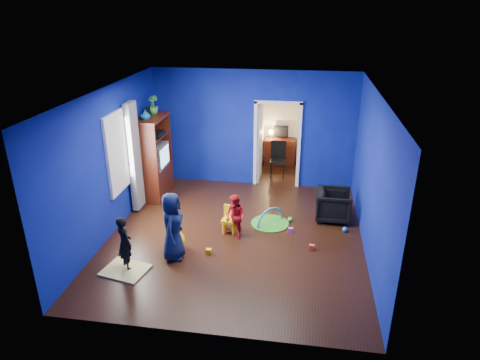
# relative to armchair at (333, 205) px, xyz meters

# --- Properties ---
(floor) EXTENTS (5.00, 5.50, 0.01)m
(floor) POSITION_rel_armchair_xyz_m (-1.96, -1.06, -0.33)
(floor) COLOR black
(floor) RESTS_ON ground
(ceiling) EXTENTS (5.00, 5.50, 0.01)m
(ceiling) POSITION_rel_armchair_xyz_m (-1.96, -1.06, 2.57)
(ceiling) COLOR white
(ceiling) RESTS_ON wall_back
(wall_back) EXTENTS (5.00, 0.02, 2.90)m
(wall_back) POSITION_rel_armchair_xyz_m (-1.96, 1.69, 1.12)
(wall_back) COLOR navy
(wall_back) RESTS_ON floor
(wall_front) EXTENTS (5.00, 0.02, 2.90)m
(wall_front) POSITION_rel_armchair_xyz_m (-1.96, -3.81, 1.12)
(wall_front) COLOR navy
(wall_front) RESTS_ON floor
(wall_left) EXTENTS (0.02, 5.50, 2.90)m
(wall_left) POSITION_rel_armchair_xyz_m (-4.46, -1.06, 1.12)
(wall_left) COLOR navy
(wall_left) RESTS_ON floor
(wall_right) EXTENTS (0.02, 5.50, 2.90)m
(wall_right) POSITION_rel_armchair_xyz_m (0.54, -1.06, 1.12)
(wall_right) COLOR navy
(wall_right) RESTS_ON floor
(alcove) EXTENTS (1.00, 1.75, 2.50)m
(alcove) POSITION_rel_armchair_xyz_m (-1.36, 2.56, 0.92)
(alcove) COLOR silver
(alcove) RESTS_ON floor
(armchair) EXTENTS (0.74, 0.72, 0.67)m
(armchair) POSITION_rel_armchair_xyz_m (0.00, 0.00, 0.00)
(armchair) COLOR black
(armchair) RESTS_ON floor
(child_black) EXTENTS (0.44, 0.43, 1.01)m
(child_black) POSITION_rel_armchair_xyz_m (-3.68, -2.42, 0.17)
(child_black) COLOR black
(child_black) RESTS_ON floor
(child_navy) EXTENTS (0.46, 0.66, 1.29)m
(child_navy) POSITION_rel_armchair_xyz_m (-2.96, -1.96, 0.31)
(child_navy) COLOR #0E1636
(child_navy) RESTS_ON floor
(toddler_red) EXTENTS (0.56, 0.54, 0.91)m
(toddler_red) POSITION_rel_armchair_xyz_m (-1.96, -1.08, 0.12)
(toddler_red) COLOR red
(toddler_red) RESTS_ON floor
(vase) EXTENTS (0.26, 0.26, 0.23)m
(vase) POSITION_rel_armchair_xyz_m (-4.18, 0.30, 1.74)
(vase) COLOR #0C5460
(vase) RESTS_ON tv_armoire
(potted_plant) EXTENTS (0.26, 0.26, 0.43)m
(potted_plant) POSITION_rel_armchair_xyz_m (-4.18, 0.82, 1.84)
(potted_plant) COLOR #338D37
(potted_plant) RESTS_ON tv_armoire
(tv_armoire) EXTENTS (0.58, 1.14, 1.96)m
(tv_armoire) POSITION_rel_armchair_xyz_m (-4.18, 0.60, 0.65)
(tv_armoire) COLOR #3A1209
(tv_armoire) RESTS_ON floor
(crt_tv) EXTENTS (0.46, 0.70, 0.54)m
(crt_tv) POSITION_rel_armchair_xyz_m (-4.14, 0.60, 0.69)
(crt_tv) COLOR silver
(crt_tv) RESTS_ON tv_armoire
(yellow_blanket) EXTENTS (0.86, 0.74, 0.03)m
(yellow_blanket) POSITION_rel_armchair_xyz_m (-3.68, -2.52, -0.32)
(yellow_blanket) COLOR #F2E07A
(yellow_blanket) RESTS_ON floor
(hopper_ball) EXTENTS (0.38, 0.38, 0.38)m
(hopper_ball) POSITION_rel_armchair_xyz_m (-3.01, -1.71, -0.14)
(hopper_ball) COLOR yellow
(hopper_ball) RESTS_ON floor
(kid_chair) EXTENTS (0.32, 0.32, 0.50)m
(kid_chair) POSITION_rel_armchair_xyz_m (-2.11, -0.88, -0.08)
(kid_chair) COLOR yellow
(kid_chair) RESTS_ON floor
(play_mat) EXTENTS (0.80, 0.80, 0.02)m
(play_mat) POSITION_rel_armchair_xyz_m (-1.32, -0.43, -0.32)
(play_mat) COLOR #3A9421
(play_mat) RESTS_ON floor
(toy_arch) EXTENTS (0.52, 0.56, 0.72)m
(toy_arch) POSITION_rel_armchair_xyz_m (-1.32, -0.43, -0.31)
(toy_arch) COLOR #3F8CD8
(toy_arch) RESTS_ON floor
(window_left) EXTENTS (0.03, 0.95, 1.55)m
(window_left) POSITION_rel_armchair_xyz_m (-4.44, -0.71, 1.22)
(window_left) COLOR white
(window_left) RESTS_ON wall_left
(curtain) EXTENTS (0.14, 0.42, 2.40)m
(curtain) POSITION_rel_armchair_xyz_m (-4.33, -0.16, 0.92)
(curtain) COLOR slate
(curtain) RESTS_ON floor
(doorway) EXTENTS (1.16, 0.10, 2.10)m
(doorway) POSITION_rel_armchair_xyz_m (-1.36, 1.69, 0.72)
(doorway) COLOR white
(doorway) RESTS_ON floor
(study_desk) EXTENTS (0.88, 0.44, 0.75)m
(study_desk) POSITION_rel_armchair_xyz_m (-1.36, 3.20, 0.04)
(study_desk) COLOR #3D140A
(study_desk) RESTS_ON floor
(desk_monitor) EXTENTS (0.40, 0.05, 0.32)m
(desk_monitor) POSITION_rel_armchair_xyz_m (-1.36, 3.32, 0.62)
(desk_monitor) COLOR black
(desk_monitor) RESTS_ON study_desk
(desk_lamp) EXTENTS (0.14, 0.14, 0.14)m
(desk_lamp) POSITION_rel_armchair_xyz_m (-1.64, 3.26, 0.60)
(desk_lamp) COLOR #FFD88C
(desk_lamp) RESTS_ON study_desk
(folding_chair) EXTENTS (0.40, 0.40, 0.92)m
(folding_chair) POSITION_rel_armchair_xyz_m (-1.36, 2.24, 0.13)
(folding_chair) COLOR black
(folding_chair) RESTS_ON floor
(book_shelf) EXTENTS (0.88, 0.24, 0.04)m
(book_shelf) POSITION_rel_armchair_xyz_m (-1.36, 3.31, 1.69)
(book_shelf) COLOR white
(book_shelf) RESTS_ON study_desk
(toy_0) EXTENTS (0.10, 0.08, 0.10)m
(toy_0) POSITION_rel_armchair_xyz_m (-0.44, -1.32, -0.28)
(toy_0) COLOR #F95129
(toy_0) RESTS_ON floor
(toy_1) EXTENTS (0.11, 0.11, 0.11)m
(toy_1) POSITION_rel_armchair_xyz_m (0.23, -0.53, -0.28)
(toy_1) COLOR blue
(toy_1) RESTS_ON floor
(toy_2) EXTENTS (0.10, 0.08, 0.10)m
(toy_2) POSITION_rel_armchair_xyz_m (-2.35, -1.76, -0.28)
(toy_2) COLOR yellow
(toy_2) RESTS_ON floor
(toy_3) EXTENTS (0.11, 0.11, 0.11)m
(toy_3) POSITION_rel_armchair_xyz_m (-0.90, -0.26, -0.28)
(toy_3) COLOR green
(toy_3) RESTS_ON floor
(toy_4) EXTENTS (0.10, 0.08, 0.10)m
(toy_4) POSITION_rel_armchair_xyz_m (-0.87, -0.73, -0.28)
(toy_4) COLOR #BD4796
(toy_4) RESTS_ON floor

